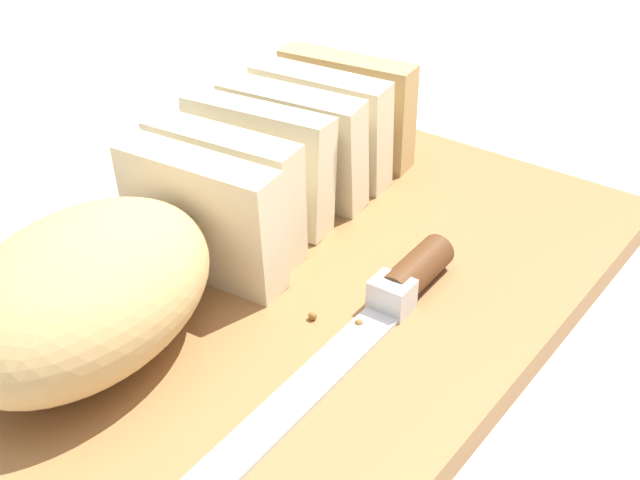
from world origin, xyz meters
TOP-DOWN VIEW (x-y plane):
  - ground_plane at (0.00, 0.00)m, footprint 3.00×3.00m
  - cutting_board at (0.00, 0.00)m, footprint 0.46×0.30m
  - bread_loaf at (-0.04, 0.07)m, footprint 0.39×0.13m
  - bread_knife at (-0.01, -0.05)m, footprint 0.24×0.02m
  - crumb_near_knife at (-0.03, -0.02)m, footprint 0.01×0.01m
  - crumb_near_loaf at (-0.03, -0.04)m, footprint 0.01×0.01m

SIDE VIEW (x-z plane):
  - ground_plane at x=0.00m, z-range 0.00..0.00m
  - cutting_board at x=0.00m, z-range 0.00..0.02m
  - crumb_near_loaf at x=-0.03m, z-range 0.02..0.02m
  - crumb_near_knife at x=-0.03m, z-range 0.02..0.02m
  - bread_knife at x=-0.01m, z-range 0.02..0.04m
  - bread_loaf at x=-0.04m, z-range 0.02..0.10m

